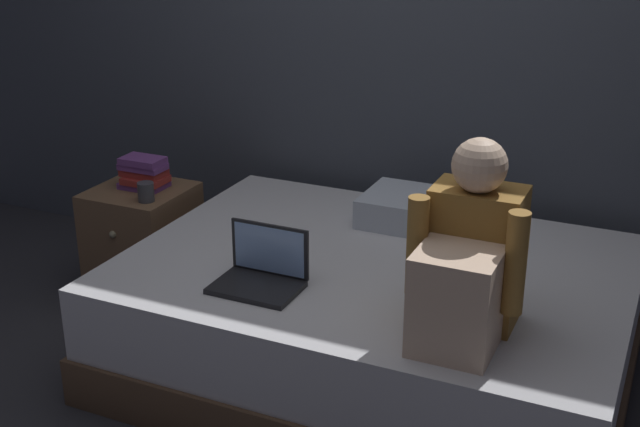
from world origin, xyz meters
TOP-DOWN VIEW (x-y plane):
  - ground_plane at (0.00, 0.00)m, footprint 8.00×8.00m
  - wall_back at (0.00, 1.20)m, footprint 5.60×0.10m
  - bed at (0.20, 0.30)m, footprint 2.00×1.50m
  - nightstand at (-1.10, 0.51)m, footprint 0.44×0.46m
  - person_sitting at (0.67, -0.10)m, footprint 0.39×0.44m
  - laptop at (-0.11, -0.08)m, footprint 0.32×0.23m
  - pillow at (0.26, 0.75)m, footprint 0.56×0.36m
  - book_stack at (-1.09, 0.54)m, footprint 0.22×0.16m
  - mug at (-0.97, 0.39)m, footprint 0.08×0.08m

SIDE VIEW (x-z plane):
  - ground_plane at x=0.00m, z-range 0.00..0.00m
  - bed at x=0.20m, z-range 0.00..0.49m
  - nightstand at x=-1.10m, z-range 0.00..0.54m
  - laptop at x=-0.11m, z-range 0.44..0.66m
  - pillow at x=0.26m, z-range 0.50..0.63m
  - mug at x=-0.97m, z-range 0.54..0.63m
  - book_stack at x=-1.09m, z-range 0.53..0.69m
  - person_sitting at x=0.67m, z-range 0.42..1.07m
  - wall_back at x=0.00m, z-range 0.00..2.70m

